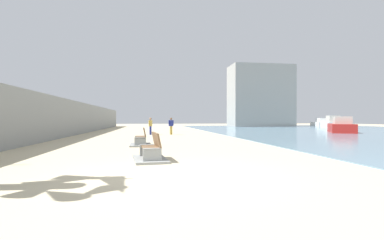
# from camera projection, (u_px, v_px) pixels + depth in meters

# --- Properties ---
(ground_plane) EXTENTS (120.00, 120.00, 0.00)m
(ground_plane) POSITION_uv_depth(u_px,v_px,m) (156.00, 135.00, 25.31)
(ground_plane) COLOR #C6B793
(seawall) EXTENTS (0.80, 64.00, 3.07)m
(seawall) POSITION_uv_depth(u_px,v_px,m) (67.00, 118.00, 24.21)
(seawall) COLOR gray
(seawall) RESTS_ON ground
(bench_near) EXTENTS (1.32, 2.21, 0.98)m
(bench_near) POSITION_uv_depth(u_px,v_px,m) (151.00, 154.00, 10.07)
(bench_near) COLOR gray
(bench_near) RESTS_ON ground
(bench_far) EXTENTS (1.15, 2.12, 0.98)m
(bench_far) POSITION_uv_depth(u_px,v_px,m) (141.00, 141.00, 15.69)
(bench_far) COLOR gray
(bench_far) RESTS_ON ground
(person_walking) EXTENTS (0.34, 0.45, 1.59)m
(person_walking) POSITION_uv_depth(u_px,v_px,m) (150.00, 125.00, 26.27)
(person_walking) COLOR navy
(person_walking) RESTS_ON ground
(person_standing) EXTENTS (0.49, 0.30, 1.58)m
(person_standing) POSITION_uv_depth(u_px,v_px,m) (171.00, 125.00, 26.50)
(person_standing) COLOR gold
(person_standing) RESTS_ON ground
(boat_mid_bay) EXTENTS (4.64, 5.92, 1.67)m
(boat_mid_bay) POSITION_uv_depth(u_px,v_px,m) (341.00, 126.00, 29.99)
(boat_mid_bay) COLOR red
(boat_mid_bay) RESTS_ON water_bay
(boat_nearest) EXTENTS (4.35, 7.17, 1.57)m
(boat_nearest) POSITION_uv_depth(u_px,v_px,m) (321.00, 123.00, 54.38)
(boat_nearest) COLOR white
(boat_nearest) RESTS_ON water_bay
(boat_far_left) EXTENTS (3.61, 5.17, 1.96)m
(boat_far_left) POSITION_uv_depth(u_px,v_px,m) (332.00, 123.00, 45.73)
(boat_far_left) COLOR white
(boat_far_left) RESTS_ON water_bay
(harbor_building) EXTENTS (12.00, 6.00, 11.88)m
(harbor_building) POSITION_uv_depth(u_px,v_px,m) (260.00, 96.00, 56.06)
(harbor_building) COLOR #9E9E99
(harbor_building) RESTS_ON ground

